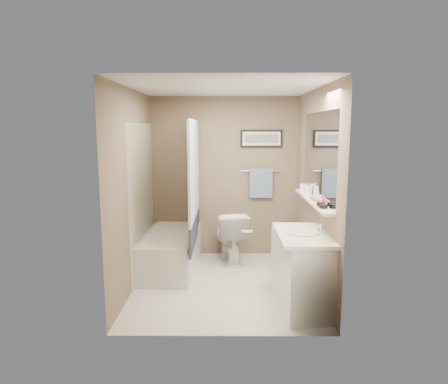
{
  "coord_description": "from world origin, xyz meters",
  "views": [
    {
      "loc": [
        0.03,
        -4.74,
        1.94
      ],
      "look_at": [
        0.0,
        0.15,
        1.15
      ],
      "focal_mm": 32.0,
      "sensor_mm": 36.0,
      "label": 1
    }
  ],
  "objects_px": {
    "candle_bowl_far": "(321,204)",
    "soap_bottle": "(306,188)",
    "bathtub": "(170,251)",
    "candle_bowl_near": "(323,206)",
    "hair_brush_front": "(315,199)",
    "glass_jar": "(303,188)",
    "toilet": "(230,236)",
    "vanity": "(303,273)"
  },
  "relations": [
    {
      "from": "glass_jar",
      "to": "vanity",
      "type": "bearing_deg",
      "value": -99.71
    },
    {
      "from": "candle_bowl_far",
      "to": "glass_jar",
      "type": "relative_size",
      "value": 0.9
    },
    {
      "from": "toilet",
      "to": "bathtub",
      "type": "bearing_deg",
      "value": 10.08
    },
    {
      "from": "candle_bowl_far",
      "to": "hair_brush_front",
      "type": "distance_m",
      "value": 0.29
    },
    {
      "from": "toilet",
      "to": "candle_bowl_near",
      "type": "bearing_deg",
      "value": 110.63
    },
    {
      "from": "toilet",
      "to": "vanity",
      "type": "distance_m",
      "value": 1.73
    },
    {
      "from": "candle_bowl_near",
      "to": "glass_jar",
      "type": "height_order",
      "value": "glass_jar"
    },
    {
      "from": "hair_brush_front",
      "to": "soap_bottle",
      "type": "height_order",
      "value": "soap_bottle"
    },
    {
      "from": "glass_jar",
      "to": "soap_bottle",
      "type": "height_order",
      "value": "soap_bottle"
    },
    {
      "from": "candle_bowl_near",
      "to": "candle_bowl_far",
      "type": "bearing_deg",
      "value": 90.0
    },
    {
      "from": "candle_bowl_far",
      "to": "soap_bottle",
      "type": "relative_size",
      "value": 0.61
    },
    {
      "from": "toilet",
      "to": "hair_brush_front",
      "type": "height_order",
      "value": "hair_brush_front"
    },
    {
      "from": "toilet",
      "to": "candle_bowl_far",
      "type": "bearing_deg",
      "value": 112.52
    },
    {
      "from": "glass_jar",
      "to": "soap_bottle",
      "type": "distance_m",
      "value": 0.22
    },
    {
      "from": "bathtub",
      "to": "hair_brush_front",
      "type": "xyz_separation_m",
      "value": [
        1.79,
        -0.86,
        0.89
      ]
    },
    {
      "from": "toilet",
      "to": "soap_bottle",
      "type": "height_order",
      "value": "soap_bottle"
    },
    {
      "from": "toilet",
      "to": "glass_jar",
      "type": "xyz_separation_m",
      "value": [
        0.96,
        -0.47,
        0.79
      ]
    },
    {
      "from": "bathtub",
      "to": "candle_bowl_near",
      "type": "xyz_separation_m",
      "value": [
        1.79,
        -1.27,
        0.89
      ]
    },
    {
      "from": "vanity",
      "to": "toilet",
      "type": "bearing_deg",
      "value": 110.68
    },
    {
      "from": "toilet",
      "to": "vanity",
      "type": "xyz_separation_m",
      "value": [
        0.77,
        -1.55,
        0.02
      ]
    },
    {
      "from": "vanity",
      "to": "candle_bowl_near",
      "type": "bearing_deg",
      "value": -14.47
    },
    {
      "from": "vanity",
      "to": "candle_bowl_near",
      "type": "distance_m",
      "value": 0.76
    },
    {
      "from": "bathtub",
      "to": "vanity",
      "type": "height_order",
      "value": "vanity"
    },
    {
      "from": "candle_bowl_near",
      "to": "soap_bottle",
      "type": "relative_size",
      "value": 0.61
    },
    {
      "from": "bathtub",
      "to": "vanity",
      "type": "distance_m",
      "value": 2.03
    },
    {
      "from": "candle_bowl_near",
      "to": "hair_brush_front",
      "type": "relative_size",
      "value": 0.41
    },
    {
      "from": "hair_brush_front",
      "to": "soap_bottle",
      "type": "xyz_separation_m",
      "value": [
        0.0,
        0.48,
        0.05
      ]
    },
    {
      "from": "vanity",
      "to": "bathtub",
      "type": "bearing_deg",
      "value": 136.5
    },
    {
      "from": "bathtub",
      "to": "hair_brush_front",
      "type": "distance_m",
      "value": 2.17
    },
    {
      "from": "vanity",
      "to": "glass_jar",
      "type": "height_order",
      "value": "glass_jar"
    },
    {
      "from": "bathtub",
      "to": "candle_bowl_near",
      "type": "distance_m",
      "value": 2.36
    },
    {
      "from": "hair_brush_front",
      "to": "soap_bottle",
      "type": "bearing_deg",
      "value": 90.0
    },
    {
      "from": "bathtub",
      "to": "toilet",
      "type": "distance_m",
      "value": 0.9
    },
    {
      "from": "vanity",
      "to": "glass_jar",
      "type": "bearing_deg",
      "value": 74.6
    },
    {
      "from": "candle_bowl_near",
      "to": "candle_bowl_far",
      "type": "relative_size",
      "value": 1.0
    },
    {
      "from": "hair_brush_front",
      "to": "bathtub",
      "type": "bearing_deg",
      "value": 154.19
    },
    {
      "from": "candle_bowl_far",
      "to": "soap_bottle",
      "type": "distance_m",
      "value": 0.78
    },
    {
      "from": "bathtub",
      "to": "glass_jar",
      "type": "xyz_separation_m",
      "value": [
        1.79,
        -0.16,
        0.92
      ]
    },
    {
      "from": "hair_brush_front",
      "to": "toilet",
      "type": "bearing_deg",
      "value": 129.11
    },
    {
      "from": "candle_bowl_near",
      "to": "glass_jar",
      "type": "distance_m",
      "value": 1.11
    },
    {
      "from": "bathtub",
      "to": "hair_brush_front",
      "type": "relative_size",
      "value": 6.82
    },
    {
      "from": "soap_bottle",
      "to": "toilet",
      "type": "bearing_deg",
      "value": 143.98
    }
  ]
}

